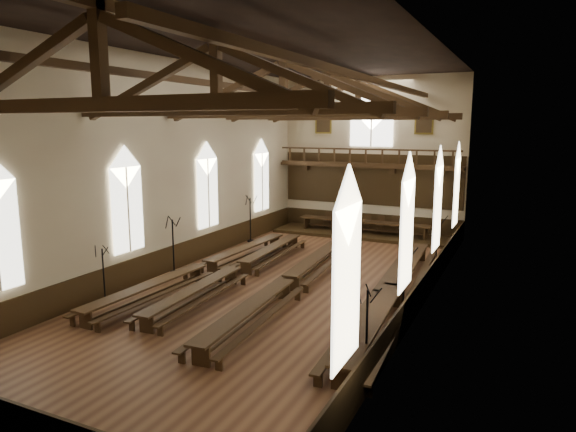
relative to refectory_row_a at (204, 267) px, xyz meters
The scene contains 21 objects.
ground 3.88m from the refectory_row_a, ahead, with size 26.00×26.00×0.00m, color brown.
room_walls 7.07m from the refectory_row_a, ahead, with size 26.00×26.00×26.00m.
wainscot_band 3.85m from the refectory_row_a, ahead, with size 12.00×26.00×1.20m.
side_windows 5.01m from the refectory_row_a, ahead, with size 11.85×19.80×4.50m.
end_window 15.48m from the refectory_row_a, 74.16° to the left, with size 2.80×0.12×3.80m.
minstrels_gallery 14.14m from the refectory_row_a, 73.89° to the left, with size 11.80×1.24×3.70m.
portraits 15.43m from the refectory_row_a, 74.16° to the left, with size 7.75×0.09×1.45m.
roof_trusses 8.59m from the refectory_row_a, ahead, with size 11.70×25.70×2.80m.
refectory_row_a is the anchor object (origin of this frame).
refectory_row_b 1.60m from the refectory_row_a, 18.83° to the left, with size 1.78×14.04×0.70m.
refectory_row_c 4.51m from the refectory_row_a, ahead, with size 1.99×14.51×0.75m.
refectory_row_d 8.71m from the refectory_row_a, ahead, with size 2.12×15.15×0.82m.
dais 12.55m from the refectory_row_a, 71.97° to the left, with size 11.40×2.85×0.19m, color black.
high_table 12.55m from the refectory_row_a, 71.97° to the left, with size 8.45×1.09×0.79m.
high_chairs 13.33m from the refectory_row_a, 73.06° to the left, with size 5.86×0.46×1.03m.
candelabrum_left_near 4.70m from the refectory_row_a, 111.74° to the right, with size 0.69×0.66×2.28m.
candelabrum_left_mid 1.77m from the refectory_row_a, behind, with size 0.80×0.82×2.74m.
candelabrum_left_far 7.61m from the refectory_row_a, 103.23° to the left, with size 0.85×0.83×2.84m.
candelabrum_right_near 10.90m from the refectory_row_a, 30.81° to the right, with size 0.76×0.75×2.54m.
candelabrum_right_mid 9.41m from the refectory_row_a, ahead, with size 0.73×0.82×2.67m.
candelabrum_right_far 11.19m from the refectory_row_a, 33.21° to the left, with size 0.72×0.83×2.69m.
Camera 1 is at (9.39, -19.43, 6.90)m, focal length 32.00 mm.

